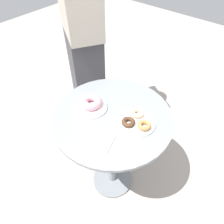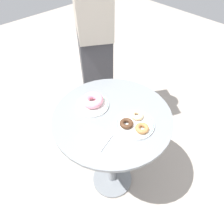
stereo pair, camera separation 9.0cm
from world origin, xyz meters
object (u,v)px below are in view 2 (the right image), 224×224
(paper_napkin, at_px, (95,138))
(person_figure, at_px, (94,42))
(plate_left, at_px, (93,105))
(donut_glazed, at_px, (137,115))
(cafe_table, at_px, (112,140))
(donut_pink_frosted, at_px, (93,100))
(donut_chocolate, at_px, (126,124))
(plate_right, at_px, (135,124))
(donut_cinnamon, at_px, (142,128))

(paper_napkin, xyz_separation_m, person_figure, (-0.62, 0.51, 0.08))
(plate_left, distance_m, donut_glazed, 0.26)
(cafe_table, distance_m, donut_glazed, 0.28)
(cafe_table, bearing_deg, donut_pink_frosted, -170.58)
(plate_left, relative_size, donut_pink_frosted, 1.48)
(donut_chocolate, xyz_separation_m, paper_napkin, (-0.05, -0.16, -0.02))
(person_figure, bearing_deg, plate_right, -23.64)
(plate_right, height_order, person_figure, person_figure)
(cafe_table, bearing_deg, paper_napkin, -72.74)
(plate_right, distance_m, donut_cinnamon, 0.05)
(donut_glazed, bearing_deg, plate_right, -57.06)
(donut_cinnamon, distance_m, person_figure, 0.81)
(cafe_table, relative_size, donut_pink_frosted, 6.28)
(donut_glazed, distance_m, donut_chocolate, 0.08)
(plate_left, height_order, paper_napkin, plate_left)
(cafe_table, relative_size, person_figure, 0.44)
(cafe_table, xyz_separation_m, donut_pink_frosted, (-0.14, -0.02, 0.26))
(cafe_table, height_order, person_figure, person_figure)
(plate_right, xyz_separation_m, donut_cinnamon, (0.05, -0.01, 0.02))
(donut_glazed, height_order, paper_napkin, donut_glazed)
(cafe_table, xyz_separation_m, paper_napkin, (0.05, -0.17, 0.22))
(plate_right, height_order, donut_glazed, donut_glazed)
(plate_right, height_order, paper_napkin, plate_right)
(paper_napkin, bearing_deg, person_figure, 140.45)
(plate_right, height_order, donut_chocolate, donut_chocolate)
(donut_cinnamon, relative_size, paper_napkin, 0.53)
(donut_pink_frosted, bearing_deg, donut_cinnamon, 10.21)
(plate_left, bearing_deg, donut_pink_frosted, 131.81)
(paper_napkin, height_order, person_figure, person_figure)
(donut_chocolate, bearing_deg, donut_glazed, 91.24)
(donut_pink_frosted, bearing_deg, donut_glazed, 23.50)
(donut_glazed, distance_m, paper_napkin, 0.25)
(donut_glazed, bearing_deg, donut_chocolate, -88.76)
(plate_right, xyz_separation_m, person_figure, (-0.70, 0.30, 0.08))
(person_figure, bearing_deg, cafe_table, -31.31)
(donut_pink_frosted, height_order, donut_chocolate, donut_pink_frosted)
(donut_glazed, height_order, person_figure, person_figure)
(cafe_table, height_order, plate_right, plate_right)
(donut_cinnamon, height_order, donut_chocolate, same)
(plate_left, distance_m, plate_right, 0.27)
(donut_chocolate, relative_size, paper_napkin, 0.53)
(plate_right, distance_m, donut_pink_frosted, 0.28)
(donut_cinnamon, bearing_deg, donut_pink_frosted, -169.79)
(donut_cinnamon, bearing_deg, plate_left, -167.92)
(donut_pink_frosted, distance_m, person_figure, 0.57)
(donut_glazed, relative_size, person_figure, 0.04)
(plate_right, xyz_separation_m, donut_chocolate, (-0.03, -0.04, 0.02))
(cafe_table, relative_size, paper_napkin, 5.71)
(donut_pink_frosted, bearing_deg, paper_napkin, -37.10)
(cafe_table, height_order, plate_left, plate_left)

